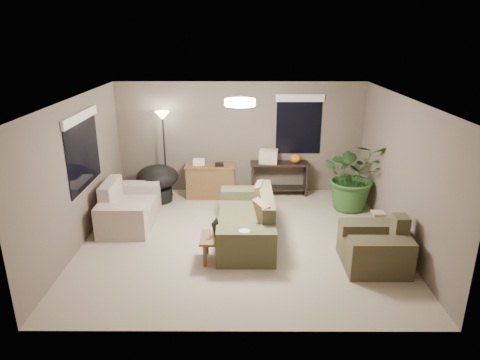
{
  "coord_description": "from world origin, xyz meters",
  "views": [
    {
      "loc": [
        0.02,
        -6.89,
        3.52
      ],
      "look_at": [
        0.0,
        0.2,
        1.05
      ],
      "focal_mm": 32.0,
      "sensor_mm": 36.0,
      "label": 1
    }
  ],
  "objects_px": {
    "main_sofa": "(248,223)",
    "papasan_chair": "(158,181)",
    "console_table": "(279,176)",
    "desk": "(211,181)",
    "floor_lamp": "(163,126)",
    "coffee_table": "(232,240)",
    "cat_scratching_post": "(377,227)",
    "houseplant": "(353,183)",
    "loveseat": "(128,209)",
    "armchair": "(375,248)"
  },
  "relations": [
    {
      "from": "main_sofa",
      "to": "papasan_chair",
      "type": "bearing_deg",
      "value": 137.38
    },
    {
      "from": "console_table",
      "to": "papasan_chair",
      "type": "xyz_separation_m",
      "value": [
        -2.67,
        -0.4,
        0.03
      ]
    },
    {
      "from": "desk",
      "to": "floor_lamp",
      "type": "relative_size",
      "value": 0.58
    },
    {
      "from": "coffee_table",
      "to": "main_sofa",
      "type": "bearing_deg",
      "value": 71.34
    },
    {
      "from": "floor_lamp",
      "to": "cat_scratching_post",
      "type": "relative_size",
      "value": 3.82
    },
    {
      "from": "houseplant",
      "to": "cat_scratching_post",
      "type": "distance_m",
      "value": 1.41
    },
    {
      "from": "floor_lamp",
      "to": "cat_scratching_post",
      "type": "bearing_deg",
      "value": -27.27
    },
    {
      "from": "main_sofa",
      "to": "cat_scratching_post",
      "type": "xyz_separation_m",
      "value": [
        2.3,
        -0.01,
        -0.08
      ]
    },
    {
      "from": "papasan_chair",
      "to": "houseplant",
      "type": "bearing_deg",
      "value": -5.87
    },
    {
      "from": "loveseat",
      "to": "desk",
      "type": "xyz_separation_m",
      "value": [
        1.49,
        1.41,
        0.08
      ]
    },
    {
      "from": "desk",
      "to": "papasan_chair",
      "type": "distance_m",
      "value": 1.16
    },
    {
      "from": "floor_lamp",
      "to": "cat_scratching_post",
      "type": "height_order",
      "value": "floor_lamp"
    },
    {
      "from": "floor_lamp",
      "to": "main_sofa",
      "type": "bearing_deg",
      "value": -49.46
    },
    {
      "from": "desk",
      "to": "cat_scratching_post",
      "type": "distance_m",
      "value": 3.72
    },
    {
      "from": "main_sofa",
      "to": "console_table",
      "type": "distance_m",
      "value": 2.3
    },
    {
      "from": "armchair",
      "to": "console_table",
      "type": "distance_m",
      "value": 3.37
    },
    {
      "from": "armchair",
      "to": "desk",
      "type": "distance_m",
      "value": 4.08
    },
    {
      "from": "armchair",
      "to": "houseplant",
      "type": "relative_size",
      "value": 0.68
    },
    {
      "from": "console_table",
      "to": "cat_scratching_post",
      "type": "height_order",
      "value": "console_table"
    },
    {
      "from": "main_sofa",
      "to": "cat_scratching_post",
      "type": "distance_m",
      "value": 2.31
    },
    {
      "from": "armchair",
      "to": "coffee_table",
      "type": "height_order",
      "value": "armchair"
    },
    {
      "from": "cat_scratching_post",
      "to": "main_sofa",
      "type": "bearing_deg",
      "value": 179.85
    },
    {
      "from": "coffee_table",
      "to": "console_table",
      "type": "relative_size",
      "value": 0.77
    },
    {
      "from": "floor_lamp",
      "to": "houseplant",
      "type": "xyz_separation_m",
      "value": [
        4.0,
        -0.76,
        -1.02
      ]
    },
    {
      "from": "papasan_chair",
      "to": "console_table",
      "type": "bearing_deg",
      "value": 8.47
    },
    {
      "from": "loveseat",
      "to": "desk",
      "type": "distance_m",
      "value": 2.05
    },
    {
      "from": "main_sofa",
      "to": "cat_scratching_post",
      "type": "height_order",
      "value": "main_sofa"
    },
    {
      "from": "papasan_chair",
      "to": "floor_lamp",
      "type": "bearing_deg",
      "value": 69.5
    },
    {
      "from": "papasan_chair",
      "to": "floor_lamp",
      "type": "height_order",
      "value": "floor_lamp"
    },
    {
      "from": "coffee_table",
      "to": "cat_scratching_post",
      "type": "relative_size",
      "value": 2.0
    },
    {
      "from": "armchair",
      "to": "floor_lamp",
      "type": "bearing_deg",
      "value": 141.06
    },
    {
      "from": "papasan_chair",
      "to": "houseplant",
      "type": "distance_m",
      "value": 4.15
    },
    {
      "from": "desk",
      "to": "papasan_chair",
      "type": "xyz_separation_m",
      "value": [
        -1.13,
        -0.24,
        0.09
      ]
    },
    {
      "from": "loveseat",
      "to": "floor_lamp",
      "type": "bearing_deg",
      "value": 71.99
    },
    {
      "from": "desk",
      "to": "papasan_chair",
      "type": "relative_size",
      "value": 1.11
    },
    {
      "from": "loveseat",
      "to": "cat_scratching_post",
      "type": "relative_size",
      "value": 3.2
    },
    {
      "from": "floor_lamp",
      "to": "loveseat",
      "type": "bearing_deg",
      "value": -108.01
    },
    {
      "from": "cat_scratching_post",
      "to": "loveseat",
      "type": "bearing_deg",
      "value": 172.32
    },
    {
      "from": "desk",
      "to": "cat_scratching_post",
      "type": "bearing_deg",
      "value": -33.14
    },
    {
      "from": "main_sofa",
      "to": "loveseat",
      "type": "distance_m",
      "value": 2.38
    },
    {
      "from": "houseplant",
      "to": "cat_scratching_post",
      "type": "xyz_separation_m",
      "value": [
        0.11,
        -1.36,
        -0.36
      ]
    },
    {
      "from": "armchair",
      "to": "cat_scratching_post",
      "type": "distance_m",
      "value": 1.0
    },
    {
      "from": "loveseat",
      "to": "console_table",
      "type": "height_order",
      "value": "loveseat"
    },
    {
      "from": "coffee_table",
      "to": "houseplant",
      "type": "distance_m",
      "value": 3.29
    },
    {
      "from": "armchair",
      "to": "console_table",
      "type": "height_order",
      "value": "armchair"
    },
    {
      "from": "coffee_table",
      "to": "houseplant",
      "type": "relative_size",
      "value": 0.68
    },
    {
      "from": "desk",
      "to": "loveseat",
      "type": "bearing_deg",
      "value": -136.65
    },
    {
      "from": "coffee_table",
      "to": "houseplant",
      "type": "bearing_deg",
      "value": 41.26
    },
    {
      "from": "desk",
      "to": "houseplant",
      "type": "relative_size",
      "value": 0.75
    },
    {
      "from": "armchair",
      "to": "papasan_chair",
      "type": "bearing_deg",
      "value": 145.13
    }
  ]
}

